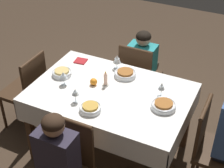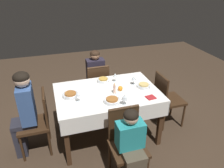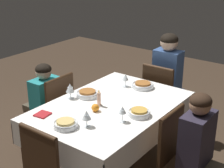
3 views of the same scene
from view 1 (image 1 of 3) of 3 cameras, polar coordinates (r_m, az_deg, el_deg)
name	(u,v)px [view 1 (image 1 of 3)]	position (r m, az deg, el deg)	size (l,w,h in m)	color
ground_plane	(111,151)	(3.58, -0.23, -11.07)	(8.00, 8.00, 0.00)	#3D2D21
dining_table	(110,99)	(3.13, -0.26, -2.53)	(1.42, 0.96, 0.76)	white
chair_east	(213,146)	(3.06, 16.41, -9.80)	(0.40, 0.40, 0.89)	#382314
chair_north	(138,75)	(3.79, 4.38, 1.49)	(0.40, 0.40, 0.89)	#382314
chair_south	(67,167)	(2.80, -7.54, -13.44)	(0.40, 0.40, 0.89)	#382314
chair_west	(28,88)	(3.68, -13.86, -0.70)	(0.40, 0.40, 0.89)	#382314
person_child_teal	(144,65)	(3.89, 5.33, 3.23)	(0.30, 0.33, 0.98)	#4C4233
bowl_east	(164,105)	(2.91, 8.57, -3.51)	(0.21, 0.21, 0.06)	silver
wine_glass_east	(162,87)	(3.00, 8.24, -0.45)	(0.07, 0.07, 0.13)	white
bowl_north	(125,74)	(3.27, 2.22, 1.74)	(0.21, 0.21, 0.06)	silver
wine_glass_north	(117,59)	(3.35, 0.84, 4.14)	(0.08, 0.08, 0.15)	white
bowl_south	(90,108)	(2.85, -3.61, -3.99)	(0.19, 0.19, 0.06)	silver
wine_glass_south	(75,92)	(2.91, -6.12, -1.39)	(0.06, 0.06, 0.14)	white
bowl_west	(62,73)	(3.31, -8.32, 1.88)	(0.19, 0.19, 0.06)	silver
wine_glass_west	(63,76)	(3.14, -8.07, 1.35)	(0.07, 0.07, 0.14)	white
candle_centerpiece	(106,80)	(3.12, -1.07, 0.65)	(0.06, 0.06, 0.15)	beige
orange_fruit	(94,82)	(3.15, -3.08, 0.38)	(0.07, 0.07, 0.07)	orange
napkin_red_folded	(81,61)	(3.52, -5.22, 3.85)	(0.13, 0.12, 0.01)	#AD2328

